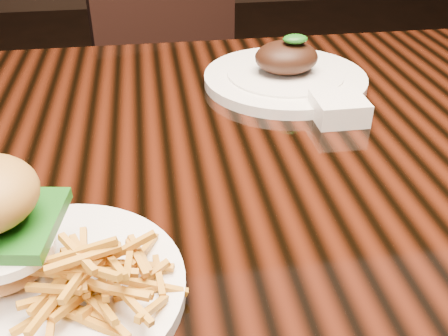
{
  "coord_description": "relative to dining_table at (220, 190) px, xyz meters",
  "views": [
    {
      "loc": [
        -0.09,
        -0.64,
        1.12
      ],
      "look_at": [
        -0.02,
        -0.15,
        0.81
      ],
      "focal_mm": 42.0,
      "sensor_mm": 36.0,
      "label": 1
    }
  ],
  "objects": [
    {
      "name": "burger_plate",
      "position": [
        -0.21,
        -0.26,
        0.12
      ],
      "size": [
        0.26,
        0.26,
        0.18
      ],
      "rotation": [
        0.0,
        0.0,
        -0.37
      ],
      "color": "white",
      "rests_on": "dining_table"
    },
    {
      "name": "dining_table",
      "position": [
        0.0,
        0.0,
        0.0
      ],
      "size": [
        1.6,
        0.9,
        0.75
      ],
      "color": "black",
      "rests_on": "ground"
    },
    {
      "name": "far_dish",
      "position": [
        0.14,
        0.2,
        0.09
      ],
      "size": [
        0.28,
        0.28,
        0.09
      ],
      "rotation": [
        0.0,
        0.0,
        0.07
      ],
      "color": "white",
      "rests_on": "dining_table"
    },
    {
      "name": "chair_far",
      "position": [
        0.0,
        0.89,
        -0.13
      ],
      "size": [
        0.57,
        0.57,
        0.95
      ],
      "rotation": [
        0.0,
        0.0,
        0.27
      ],
      "color": "black",
      "rests_on": "ground"
    },
    {
      "name": "ramekin",
      "position": [
        0.19,
        0.05,
        0.09
      ],
      "size": [
        0.1,
        0.1,
        0.04
      ],
      "primitive_type": "cube",
      "rotation": [
        0.0,
        0.0,
        0.42
      ],
      "color": "white",
      "rests_on": "dining_table"
    }
  ]
}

